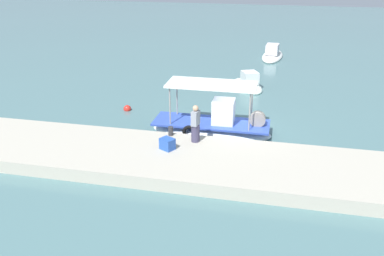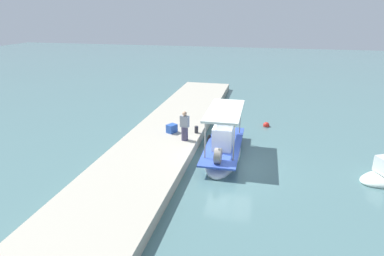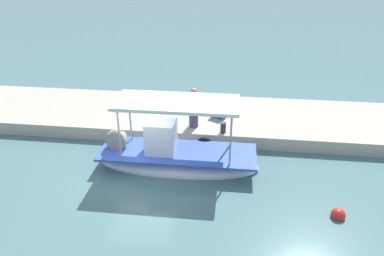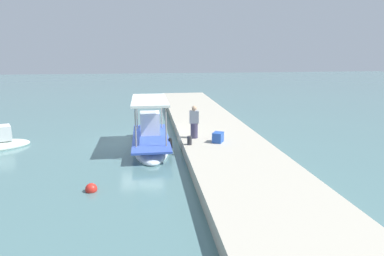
% 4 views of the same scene
% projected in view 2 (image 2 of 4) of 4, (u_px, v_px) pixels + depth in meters
% --- Properties ---
extents(ground_plane, '(120.00, 120.00, 0.00)m').
position_uv_depth(ground_plane, '(230.00, 166.00, 17.42)').
color(ground_plane, slate).
extents(dock_quay, '(36.00, 4.54, 0.59)m').
position_uv_depth(dock_quay, '(151.00, 154.00, 18.26)').
color(dock_quay, '#B5AE9C').
rests_on(dock_quay, ground_plane).
extents(main_fishing_boat, '(6.27, 2.10, 3.10)m').
position_uv_depth(main_fishing_boat, '(223.00, 148.00, 18.59)').
color(main_fishing_boat, white).
rests_on(main_fishing_boat, ground_plane).
extents(fisherman_near_bollard, '(0.46, 0.55, 1.79)m').
position_uv_depth(fisherman_near_bollard, '(185.00, 127.00, 19.15)').
color(fisherman_near_bollard, '#3F3A56').
rests_on(fisherman_near_bollard, dock_quay).
extents(mooring_bollard, '(0.24, 0.24, 0.45)m').
position_uv_depth(mooring_bollard, '(196.00, 130.00, 20.47)').
color(mooring_bollard, '#2D2D33').
rests_on(mooring_bollard, dock_quay).
extents(cargo_crate, '(0.76, 0.71, 0.53)m').
position_uv_depth(cargo_crate, '(172.00, 128.00, 20.54)').
color(cargo_crate, '#2953B0').
rests_on(cargo_crate, dock_quay).
extents(marker_buoy, '(0.46, 0.46, 0.46)m').
position_uv_depth(marker_buoy, '(266.00, 125.00, 23.38)').
color(marker_buoy, red).
rests_on(marker_buoy, ground_plane).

